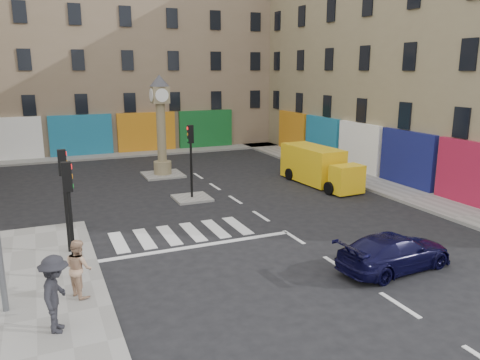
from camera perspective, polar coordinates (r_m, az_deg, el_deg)
ground at (r=18.07m, az=8.16°, el=-7.94°), size 120.00×120.00×0.00m
sidewalk_right at (r=30.70m, az=12.31°, el=0.90°), size 2.60×30.00×0.15m
sidewalk_far at (r=37.37m, az=-15.47°, el=2.91°), size 32.00×2.40×0.15m
island_near at (r=24.22m, az=-5.87°, el=-2.21°), size 1.80×1.80×0.12m
island_far at (r=29.83m, az=-9.38°, el=0.64°), size 2.40×2.40×0.12m
building_right at (r=34.14m, az=21.94°, el=14.89°), size 10.00×30.00×16.00m
building_far at (r=42.62m, az=-17.36°, el=15.41°), size 32.00×10.00×17.00m
traffic_light_left_near at (r=15.01m, az=-20.11°, el=-2.54°), size 0.28×0.22×3.70m
traffic_light_left_far at (r=17.34m, az=-20.64°, el=-0.52°), size 0.28×0.22×3.70m
traffic_light_island at (r=23.67m, az=-6.02°, el=3.71°), size 0.28×0.22×3.70m
clock_pillar at (r=29.27m, az=-9.63°, el=7.32°), size 1.20×1.20×6.10m
navy_sedan at (r=16.52m, az=18.33°, el=-8.32°), size 4.36×2.10×1.22m
yellow_van at (r=27.42m, az=9.51°, el=1.65°), size 2.25×5.91×2.12m
pedestrian_tan at (r=14.34m, az=-19.06°, el=-10.08°), size 0.90×1.00×1.69m
pedestrian_dark at (r=12.65m, az=-21.56°, el=-12.79°), size 1.03×1.43×1.99m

